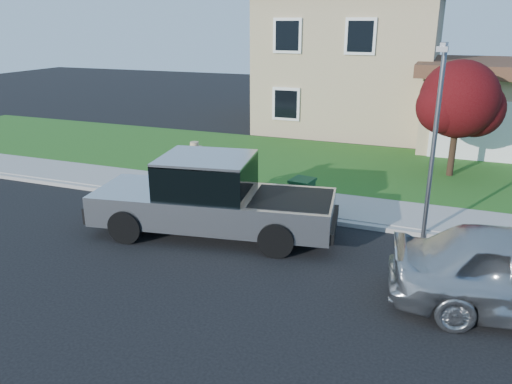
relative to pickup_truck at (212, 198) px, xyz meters
The scene contains 10 objects.
ground 1.60m from the pickup_truck, 65.70° to the right, with size 80.00×80.00×0.00m, color black.
curb 2.47m from the pickup_truck, 48.52° to the left, with size 40.00×0.20×0.12m, color gray.
sidewalk 3.33m from the pickup_truck, 61.61° to the left, with size 40.00×2.00×0.15m, color gray.
lawn 7.54m from the pickup_truck, 78.22° to the left, with size 40.00×7.00×0.10m, color #164F19.
house 15.48m from the pickup_truck, 83.09° to the left, with size 14.00×11.30×6.85m.
pickup_truck is the anchor object (origin of this frame).
woman 1.88m from the pickup_truck, 130.35° to the left, with size 0.78×0.66×2.00m.
ornamental_tree 9.40m from the pickup_truck, 52.35° to the left, with size 2.86×2.58×3.93m.
trash_bin 2.66m from the pickup_truck, 46.94° to the left, with size 0.68×0.75×0.95m.
street_lamp 5.59m from the pickup_truck, 16.75° to the left, with size 0.25×0.62×4.75m.
Camera 1 is at (4.76, -9.49, 5.17)m, focal length 35.00 mm.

